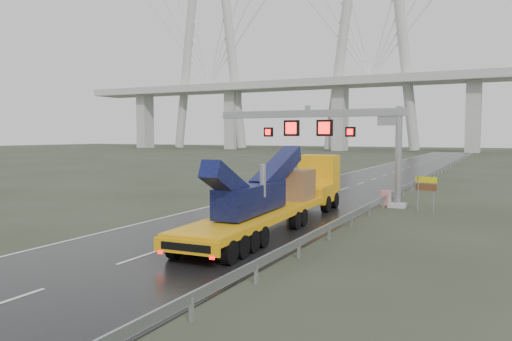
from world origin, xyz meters
The scene contains 8 objects.
ground centered at (0.00, 0.00, 0.00)m, with size 400.00×400.00×0.00m, color #2C3022.
road centered at (0.00, 40.00, 0.01)m, with size 11.00×200.00×0.02m, color black.
guardrail centered at (6.10, 30.00, 0.70)m, with size 0.20×140.00×1.40m, color #92949A, non-canonical shape.
sign_gantry centered at (2.10, 17.99, 5.61)m, with size 14.90×1.20×7.42m.
cable_stayed_bridge centered at (-55.00, 140.00, 50.01)m, with size 170.00×14.00×110.00m.
heavy_haul_truck centered at (2.19, 8.78, 1.75)m, with size 3.84×19.38×4.52m.
exit_sign_pair centered at (9.00, 16.73, 1.69)m, with size 1.40×0.26×2.42m.
striped_barrier centered at (6.00, 18.39, 0.56)m, with size 0.66×0.36×1.12m, color red.
Camera 1 is at (13.72, -18.21, 5.19)m, focal length 35.00 mm.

